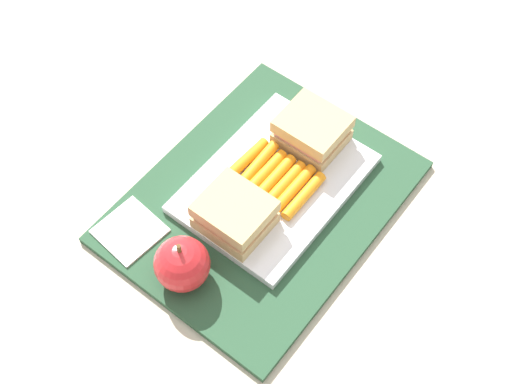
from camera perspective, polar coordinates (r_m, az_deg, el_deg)
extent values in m
plane|color=#B7AD99|center=(0.87, 0.51, -0.93)|extent=(2.40, 2.40, 0.00)
cube|color=#284C33|center=(0.87, 0.51, -0.76)|extent=(0.36, 0.28, 0.01)
cube|color=white|center=(0.87, 1.52, 0.73)|extent=(0.23, 0.17, 0.01)
cube|color=tan|center=(0.89, 4.58, 4.55)|extent=(0.07, 0.08, 0.02)
cube|color=pink|center=(0.88, 4.63, 5.06)|extent=(0.07, 0.07, 0.01)
cube|color=tan|center=(0.87, 4.69, 5.58)|extent=(0.07, 0.08, 0.02)
cube|color=tan|center=(0.82, -1.74, -2.29)|extent=(0.07, 0.08, 0.02)
cube|color=pink|center=(0.81, -1.76, -1.83)|extent=(0.07, 0.07, 0.01)
cube|color=tan|center=(0.80, -1.78, -1.35)|extent=(0.07, 0.08, 0.02)
cylinder|color=orange|center=(0.87, -0.76, 2.74)|extent=(0.08, 0.01, 0.02)
cylinder|color=orange|center=(0.87, 0.06, 2.19)|extent=(0.08, 0.01, 0.02)
cylinder|color=orange|center=(0.86, 0.74, 1.60)|extent=(0.08, 0.01, 0.02)
cylinder|color=orange|center=(0.86, 1.46, 1.17)|extent=(0.08, 0.01, 0.02)
cylinder|color=orange|center=(0.85, 2.31, 0.64)|extent=(0.08, 0.01, 0.01)
cylinder|color=orange|center=(0.85, 3.14, 0.30)|extent=(0.08, 0.01, 0.01)
cylinder|color=orange|center=(0.84, 3.95, -0.32)|extent=(0.08, 0.01, 0.01)
sphere|color=red|center=(0.79, -6.10, -5.91)|extent=(0.06, 0.06, 0.06)
cylinder|color=brown|center=(0.75, -6.36, -4.65)|extent=(0.01, 0.01, 0.01)
cube|color=white|center=(0.85, -10.34, -3.16)|extent=(0.08, 0.08, 0.00)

